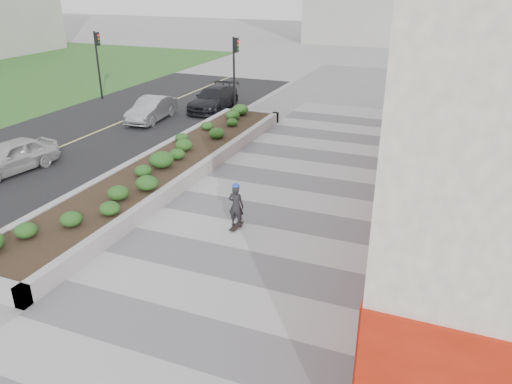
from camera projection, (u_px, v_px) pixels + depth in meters
ground at (212, 302)px, 12.20m from camera, size 160.00×160.00×0.00m
walkway at (258, 245)px, 14.75m from camera, size 8.00×36.00×0.01m
planter at (167, 164)px, 19.88m from camera, size 3.00×18.00×0.90m
street at (42, 154)px, 22.28m from camera, size 10.00×40.00×0.00m
traffic_signal_near at (235, 63)px, 28.47m from camera, size 0.33×0.28×4.20m
traffic_signal_far at (98, 55)px, 31.21m from camera, size 0.33×0.28×4.20m
manhole_cover at (274, 249)px, 14.58m from camera, size 0.44×0.44×0.01m
skateboarder at (236, 206)px, 15.48m from camera, size 0.51×0.72×1.53m
car_white at (11, 157)px, 20.03m from camera, size 2.18×4.06×1.31m
car_silver at (151, 109)px, 27.21m from camera, size 1.69×3.95×1.26m
car_dark at (214, 99)px, 29.47m from camera, size 2.11×4.64×1.32m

